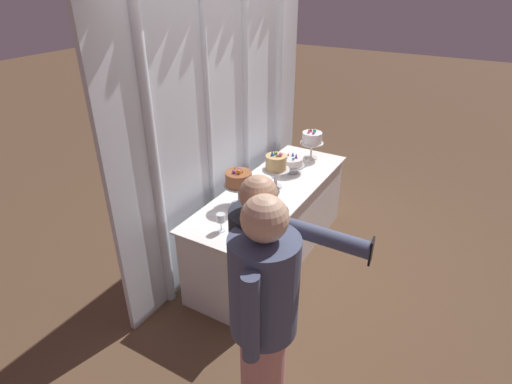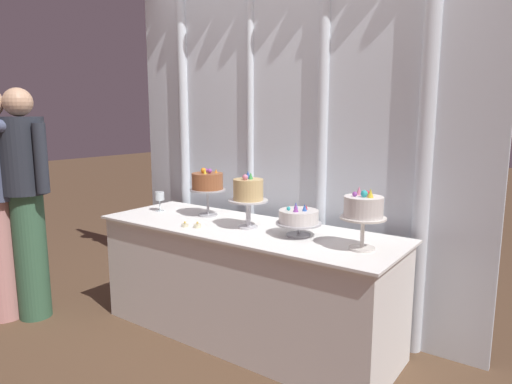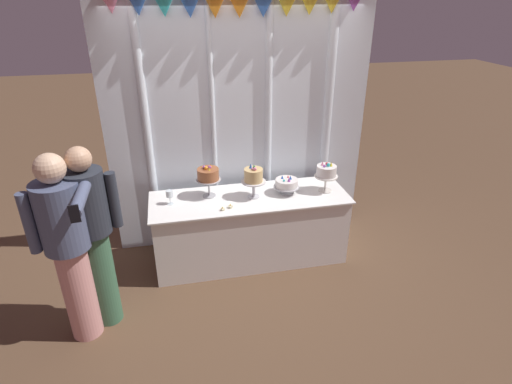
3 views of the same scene
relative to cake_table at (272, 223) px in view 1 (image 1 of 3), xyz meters
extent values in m
plane|color=brown|center=(0.00, -0.10, -0.37)|extent=(24.00, 24.00, 0.00)
cube|color=silver|center=(0.00, 0.48, 1.06)|extent=(2.76, 0.04, 2.86)
cylinder|color=silver|center=(-0.96, 0.46, 1.06)|extent=(0.08, 0.08, 2.86)
cylinder|color=silver|center=(-0.29, 0.46, 1.06)|extent=(0.05, 0.05, 2.86)
cylinder|color=silver|center=(0.30, 0.46, 1.06)|extent=(0.07, 0.07, 2.86)
cylinder|color=silver|center=(0.96, 0.46, 1.06)|extent=(0.10, 0.10, 2.86)
cube|color=white|center=(0.00, 0.00, -0.01)|extent=(1.96, 0.63, 0.72)
cube|color=white|center=(0.00, 0.00, 0.36)|extent=(2.01, 0.68, 0.01)
cylinder|color=#B2B2B7|center=(-0.40, 0.10, 0.37)|extent=(0.13, 0.13, 0.01)
cylinder|color=#B2B2B7|center=(-0.40, 0.10, 0.46)|extent=(0.02, 0.02, 0.17)
cylinder|color=#B2B2B7|center=(-0.40, 0.10, 0.55)|extent=(0.25, 0.25, 0.01)
cylinder|color=#995633|center=(-0.40, 0.10, 0.61)|extent=(0.22, 0.22, 0.11)
sphere|color=purple|center=(-0.38, 0.11, 0.69)|extent=(0.03, 0.03, 0.03)
cone|color=orange|center=(-0.37, 0.16, 0.68)|extent=(0.02, 0.02, 0.03)
sphere|color=purple|center=(-0.43, 0.12, 0.68)|extent=(0.03, 0.03, 0.03)
sphere|color=orange|center=(-0.42, 0.09, 0.69)|extent=(0.04, 0.04, 0.04)
cone|color=yellow|center=(-0.39, 0.07, 0.69)|extent=(0.02, 0.02, 0.03)
cylinder|color=silver|center=(0.04, -0.01, 0.37)|extent=(0.12, 0.12, 0.01)
cylinder|color=silver|center=(0.04, -0.01, 0.46)|extent=(0.03, 0.03, 0.16)
cylinder|color=silver|center=(0.04, -0.01, 0.54)|extent=(0.25, 0.25, 0.01)
cylinder|color=#DBB775|center=(0.04, -0.01, 0.61)|extent=(0.19, 0.19, 0.13)
cone|color=green|center=(0.05, -0.01, 0.69)|extent=(0.03, 0.03, 0.04)
cone|color=green|center=(0.04, 0.01, 0.70)|extent=(0.03, 0.03, 0.04)
cone|color=blue|center=(0.02, 0.02, 0.70)|extent=(0.03, 0.03, 0.05)
sphere|color=pink|center=(0.02, -0.03, 0.69)|extent=(0.02, 0.02, 0.02)
sphere|color=pink|center=(0.04, -0.05, 0.69)|extent=(0.03, 0.03, 0.03)
cylinder|color=#B2B2B7|center=(0.39, 0.01, 0.37)|extent=(0.14, 0.14, 0.01)
cylinder|color=#B2B2B7|center=(0.39, 0.01, 0.41)|extent=(0.02, 0.02, 0.06)
cylinder|color=#B2B2B7|center=(0.39, 0.01, 0.44)|extent=(0.27, 0.27, 0.01)
cylinder|color=white|center=(0.39, 0.01, 0.49)|extent=(0.23, 0.23, 0.07)
cone|color=blue|center=(0.43, 0.01, 0.54)|extent=(0.03, 0.03, 0.04)
cone|color=#DB333D|center=(0.41, 0.05, 0.54)|extent=(0.02, 0.02, 0.03)
cone|color=blue|center=(0.35, 0.04, 0.54)|extent=(0.03, 0.03, 0.04)
sphere|color=#2DB2B7|center=(0.35, -0.03, 0.53)|extent=(0.02, 0.02, 0.02)
cone|color=purple|center=(0.40, -0.04, 0.54)|extent=(0.03, 0.03, 0.05)
cylinder|color=silver|center=(0.80, -0.03, 0.37)|extent=(0.14, 0.14, 0.01)
cylinder|color=silver|center=(0.80, -0.03, 0.46)|extent=(0.02, 0.02, 0.15)
cylinder|color=silver|center=(0.80, -0.03, 0.54)|extent=(0.24, 0.24, 0.01)
cylinder|color=white|center=(0.80, -0.03, 0.60)|extent=(0.20, 0.20, 0.11)
cone|color=yellow|center=(0.83, -0.04, 0.67)|extent=(0.03, 0.03, 0.05)
sphere|color=#DB333D|center=(0.80, 0.00, 0.67)|extent=(0.03, 0.03, 0.03)
cone|color=pink|center=(0.76, 0.00, 0.67)|extent=(0.03, 0.03, 0.05)
sphere|color=purple|center=(0.76, -0.06, 0.66)|extent=(0.03, 0.03, 0.03)
sphere|color=#2DB2B7|center=(0.80, -0.05, 0.67)|extent=(0.04, 0.04, 0.04)
cylinder|color=silver|center=(-0.79, 0.02, 0.37)|extent=(0.06, 0.06, 0.00)
cylinder|color=silver|center=(-0.79, 0.02, 0.41)|extent=(0.01, 0.01, 0.08)
cylinder|color=silver|center=(-0.79, 0.02, 0.48)|extent=(0.07, 0.07, 0.06)
cylinder|color=beige|center=(-0.31, -0.22, 0.38)|extent=(0.04, 0.04, 0.02)
sphere|color=#F9CC4C|center=(-0.31, -0.22, 0.40)|extent=(0.01, 0.01, 0.01)
cylinder|color=beige|center=(-0.23, -0.19, 0.38)|extent=(0.05, 0.05, 0.02)
sphere|color=#F9CC4C|center=(-0.23, -0.19, 0.40)|extent=(0.01, 0.01, 0.01)
cylinder|color=#3D6B4C|center=(-1.40, -0.65, 0.08)|extent=(0.24, 0.24, 0.90)
cylinder|color=#282D38|center=(-1.40, -0.65, 0.79)|extent=(0.34, 0.34, 0.53)
sphere|color=tan|center=(-1.40, -0.65, 1.15)|extent=(0.19, 0.19, 0.19)
cylinder|color=#282D38|center=(-1.59, -0.68, 0.78)|extent=(0.08, 0.08, 0.46)
cylinder|color=#282D38|center=(-1.21, -0.63, 0.78)|extent=(0.08, 0.08, 0.46)
cylinder|color=#D6938E|center=(-1.57, -0.78, 0.06)|extent=(0.30, 0.30, 0.86)
cylinder|color=#4C5675|center=(-1.57, -0.78, 0.76)|extent=(0.41, 0.41, 0.54)
sphere|color=beige|center=(-1.57, -0.78, 1.15)|extent=(0.22, 0.22, 0.22)
cube|color=#664C84|center=(-1.57, -0.93, 0.79)|extent=(0.04, 0.02, 0.35)
cylinder|color=#4C5675|center=(-1.77, -0.83, 0.76)|extent=(0.08, 0.08, 0.48)
cylinder|color=#4C5675|center=(-1.36, -0.97, 1.00)|extent=(0.08, 0.48, 0.08)
cube|color=black|center=(-1.36, -1.21, 1.00)|extent=(0.06, 0.02, 0.12)
camera|label=1|loc=(-2.90, -1.51, 2.10)|focal=28.84mm
camera|label=2|loc=(1.67, -2.21, 1.06)|focal=31.55mm
camera|label=3|loc=(-0.72, -3.65, 2.26)|focal=28.85mm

